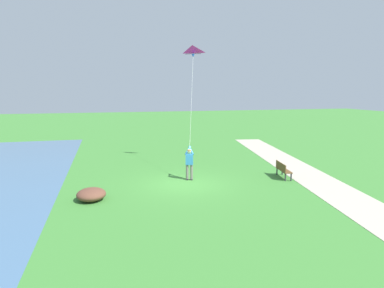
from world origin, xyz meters
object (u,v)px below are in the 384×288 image
person_kite_flyer (189,161)px  flying_kite (192,52)px  park_bench_near_walkway (283,169)px  lakeside_shrub (91,194)px

person_kite_flyer → flying_kite: 7.50m
person_kite_flyer → park_bench_near_walkway: bearing=169.6°
flying_kite → person_kite_flyer: bearing=72.8°
park_bench_near_walkway → lakeside_shrub: 10.35m
person_kite_flyer → flying_kite: bearing=-107.2°
park_bench_near_walkway → lakeside_shrub: size_ratio=1.12×
person_kite_flyer → flying_kite: size_ratio=0.31×
park_bench_near_walkway → flying_kite: bearing=-51.2°
lakeside_shrub → flying_kite: bearing=-135.8°
park_bench_near_walkway → lakeside_shrub: (10.27, 1.24, -0.24)m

